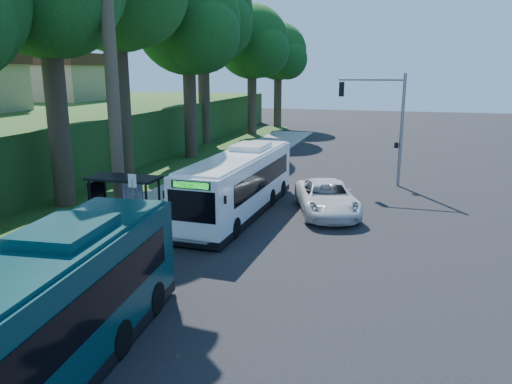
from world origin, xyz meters
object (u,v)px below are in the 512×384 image
(bus_shelter, at_px, (121,192))
(pickup, at_px, (327,198))
(teal_bus, at_px, (25,330))
(white_bus, at_px, (240,182))

(bus_shelter, relative_size, pickup, 0.54)
(bus_shelter, xyz_separation_m, teal_bus, (4.47, -11.39, -0.08))
(bus_shelter, bearing_deg, pickup, 32.04)
(teal_bus, bearing_deg, pickup, 70.73)
(bus_shelter, height_order, teal_bus, teal_bus)
(white_bus, xyz_separation_m, pickup, (4.27, 1.28, -0.81))
(pickup, bearing_deg, bus_shelter, -166.13)
(white_bus, height_order, pickup, white_bus)
(teal_bus, height_order, pickup, teal_bus)
(bus_shelter, xyz_separation_m, pickup, (8.59, 5.38, -0.98))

